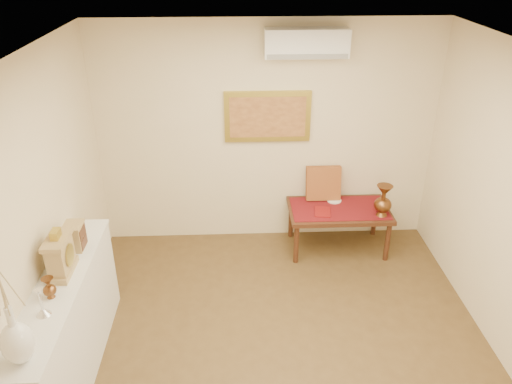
{
  "coord_description": "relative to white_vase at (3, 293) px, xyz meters",
  "views": [
    {
      "loc": [
        -0.38,
        -3.29,
        3.47
      ],
      "look_at": [
        -0.18,
        1.15,
        1.17
      ],
      "focal_mm": 35.0,
      "sensor_mm": 36.0,
      "label": 1
    }
  ],
  "objects": [
    {
      "name": "mantel_clock",
      "position": [
        -0.01,
        0.96,
        -0.38
      ],
      "size": [
        0.17,
        0.36,
        0.41
      ],
      "color": "tan",
      "rests_on": "display_ledge"
    },
    {
      "name": "brass_urn_small",
      "position": [
        -0.02,
        0.65,
        -0.44
      ],
      "size": [
        0.1,
        0.1,
        0.23
      ],
      "primitive_type": null,
      "color": "brown",
      "rests_on": "display_ledge"
    },
    {
      "name": "painting",
      "position": [
        1.81,
        3.04,
        0.06
      ],
      "size": [
        1.0,
        0.06,
        0.6
      ],
      "color": "gold",
      "rests_on": "wall_back"
    },
    {
      "name": "brass_urn_tall",
      "position": [
        3.12,
        2.51,
        -0.75
      ],
      "size": [
        0.21,
        0.21,
        0.46
      ],
      "primitive_type": null,
      "color": "brown",
      "rests_on": "table_cloth"
    },
    {
      "name": "table_cloth",
      "position": [
        2.66,
        2.7,
        -0.98
      ],
      "size": [
        1.14,
        0.59,
        0.01
      ],
      "primitive_type": "cube",
      "color": "maroon",
      "rests_on": "low_table"
    },
    {
      "name": "plate",
      "position": [
        2.63,
        2.88,
        -0.97
      ],
      "size": [
        0.17,
        0.17,
        0.01
      ],
      "primitive_type": "cylinder",
      "color": "white",
      "rests_on": "table_cloth"
    },
    {
      "name": "low_table",
      "position": [
        2.66,
        2.7,
        -1.05
      ],
      "size": [
        1.2,
        0.7,
        0.55
      ],
      "color": "#462415",
      "rests_on": "floor"
    },
    {
      "name": "wall_back",
      "position": [
        1.81,
        3.07,
        -0.19
      ],
      "size": [
        4.0,
        0.02,
        2.7
      ],
      "primitive_type": "cube",
      "color": "beige",
      "rests_on": "ground"
    },
    {
      "name": "wooden_chest",
      "position": [
        -0.01,
        1.33,
        -0.44
      ],
      "size": [
        0.16,
        0.21,
        0.24
      ],
      "color": "tan",
      "rests_on": "display_ledge"
    },
    {
      "name": "display_ledge",
      "position": [
        -0.02,
        0.82,
        -1.05
      ],
      "size": [
        0.37,
        2.02,
        0.98
      ],
      "color": "silver",
      "rests_on": "floor"
    },
    {
      "name": "ac_unit",
      "position": [
        2.21,
        2.94,
        0.91
      ],
      "size": [
        0.9,
        0.25,
        0.3
      ],
      "color": "white",
      "rests_on": "wall_back"
    },
    {
      "name": "floor",
      "position": [
        1.81,
        0.82,
        -1.54
      ],
      "size": [
        4.5,
        4.5,
        0.0
      ],
      "primitive_type": "plane",
      "color": "brown",
      "rests_on": "ground"
    },
    {
      "name": "white_vase",
      "position": [
        0.0,
        0.0,
        0.0
      ],
      "size": [
        0.21,
        0.21,
        1.12
      ],
      "primitive_type": null,
      "color": "white",
      "rests_on": "display_ledge"
    },
    {
      "name": "wall_left",
      "position": [
        -0.19,
        0.82,
        -0.19
      ],
      "size": [
        0.02,
        4.5,
        2.7
      ],
      "primitive_type": "cube",
      "color": "beige",
      "rests_on": "ground"
    },
    {
      "name": "cushion",
      "position": [
        2.5,
        2.96,
        -0.77
      ],
      "size": [
        0.42,
        0.18,
        0.43
      ],
      "primitive_type": "cube",
      "rotation": [
        -0.21,
        0.0,
        0.0
      ],
      "color": "maroon",
      "rests_on": "table_cloth"
    },
    {
      "name": "ceiling",
      "position": [
        1.81,
        0.82,
        1.16
      ],
      "size": [
        4.5,
        4.5,
        0.0
      ],
      "primitive_type": "plane",
      "rotation": [
        3.14,
        0.0,
        0.0
      ],
      "color": "white",
      "rests_on": "ground"
    },
    {
      "name": "menu",
      "position": [
        2.44,
        2.61,
        -0.97
      ],
      "size": [
        0.22,
        0.27,
        0.01
      ],
      "primitive_type": "cube",
      "rotation": [
        0.0,
        0.0,
        -0.15
      ],
      "color": "maroon",
      "rests_on": "table_cloth"
    },
    {
      "name": "candlestick",
      "position": [
        -0.01,
        0.45,
        -0.44
      ],
      "size": [
        0.11,
        0.11,
        0.23
      ],
      "primitive_type": null,
      "color": "silver",
      "rests_on": "display_ledge"
    }
  ]
}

